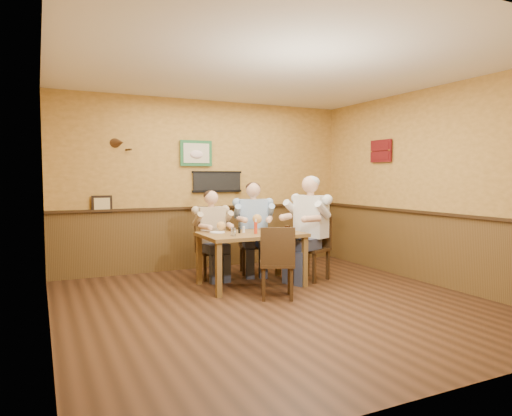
{
  "coord_description": "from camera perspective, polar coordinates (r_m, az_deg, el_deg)",
  "views": [
    {
      "loc": [
        -2.57,
        -4.76,
        1.54
      ],
      "look_at": [
        0.16,
        0.94,
        1.1
      ],
      "focal_mm": 32.0,
      "sensor_mm": 36.0,
      "label": 1
    }
  ],
  "objects": [
    {
      "name": "salt_shaker",
      "position": [
        6.41,
        -1.55,
        -2.69
      ],
      "size": [
        0.04,
        0.04,
        0.09
      ],
      "primitive_type": "cylinder",
      "rotation": [
        0.0,
        0.0,
        -0.11
      ],
      "color": "white",
      "rests_on": "dining_table"
    },
    {
      "name": "pepper_shaker",
      "position": [
        6.35,
        -2.1,
        -2.79
      ],
      "size": [
        0.04,
        0.04,
        0.08
      ],
      "primitive_type": "cylinder",
      "rotation": [
        0.0,
        0.0,
        0.07
      ],
      "color": "black",
      "rests_on": "dining_table"
    },
    {
      "name": "water_glass_mid",
      "position": [
        6.07,
        0.96,
        -2.98
      ],
      "size": [
        0.08,
        0.08,
        0.11
      ],
      "primitive_type": "cylinder",
      "rotation": [
        0.0,
        0.0,
        0.17
      ],
      "color": "white",
      "rests_on": "dining_table"
    },
    {
      "name": "chair_right_end",
      "position": [
        6.84,
        6.87,
        -4.92
      ],
      "size": [
        0.59,
        0.59,
        0.97
      ],
      "primitive_type": null,
      "rotation": [
        0.0,
        0.0,
        -1.16
      ],
      "color": "#372411",
      "rests_on": "ground"
    },
    {
      "name": "water_glass_left",
      "position": [
        6.07,
        -2.85,
        -2.99
      ],
      "size": [
        0.08,
        0.08,
        0.11
      ],
      "primitive_type": "cylinder",
      "rotation": [
        0.0,
        0.0,
        -0.12
      ],
      "color": "silver",
      "rests_on": "dining_table"
    },
    {
      "name": "dining_table",
      "position": [
        6.41,
        -0.6,
        -3.93
      ],
      "size": [
        1.4,
        0.9,
        0.75
      ],
      "color": "brown",
      "rests_on": "ground"
    },
    {
      "name": "plate_far_right",
      "position": [
        6.71,
        2.07,
        -2.71
      ],
      "size": [
        0.25,
        0.25,
        0.02
      ],
      "primitive_type": "cylinder",
      "rotation": [
        0.0,
        0.0,
        0.07
      ],
      "color": "white",
      "rests_on": "dining_table"
    },
    {
      "name": "room",
      "position": [
        5.63,
        3.11,
        5.46
      ],
      "size": [
        5.02,
        5.03,
        2.81
      ],
      "color": "#311C0E",
      "rests_on": "ground"
    },
    {
      "name": "hot_sauce_bottle",
      "position": [
        6.28,
        -0.03,
        -2.41
      ],
      "size": [
        0.05,
        0.05,
        0.18
      ],
      "primitive_type": "cylinder",
      "rotation": [
        0.0,
        0.0,
        0.25
      ],
      "color": "red",
      "rests_on": "dining_table"
    },
    {
      "name": "chair_back_right",
      "position": [
        7.27,
        -0.38,
        -4.61
      ],
      "size": [
        0.52,
        0.52,
        0.91
      ],
      "primitive_type": null,
      "rotation": [
        0.0,
        0.0,
        -0.3
      ],
      "color": "#372411",
      "rests_on": "ground"
    },
    {
      "name": "chair_back_left",
      "position": [
        6.94,
        -5.66,
        -5.34
      ],
      "size": [
        0.39,
        0.39,
        0.84
      ],
      "primitive_type": null,
      "rotation": [
        0.0,
        0.0,
        0.02
      ],
      "color": "#372411",
      "rests_on": "ground"
    },
    {
      "name": "cola_tumbler",
      "position": [
        6.37,
        3.93,
        -2.68
      ],
      "size": [
        0.1,
        0.1,
        0.11
      ],
      "primitive_type": "cylinder",
      "rotation": [
        0.0,
        0.0,
        -0.37
      ],
      "color": "black",
      "rests_on": "dining_table"
    },
    {
      "name": "diner_blue_polo",
      "position": [
        7.24,
        -0.38,
        -3.09
      ],
      "size": [
        0.75,
        0.75,
        1.3
      ],
      "primitive_type": null,
      "rotation": [
        0.0,
        0.0,
        -0.3
      ],
      "color": "#87A6CB",
      "rests_on": "ground"
    },
    {
      "name": "diner_tan_shirt",
      "position": [
        6.92,
        -5.67,
        -3.88
      ],
      "size": [
        0.56,
        0.56,
        1.19
      ],
      "primitive_type": null,
      "rotation": [
        0.0,
        0.0,
        0.02
      ],
      "color": "#C9B18A",
      "rests_on": "ground"
    },
    {
      "name": "diner_white_elder",
      "position": [
        6.81,
        6.89,
        -3.19
      ],
      "size": [
        0.84,
        0.84,
        1.39
      ],
      "primitive_type": null,
      "rotation": [
        0.0,
        0.0,
        -1.16
      ],
      "color": "silver",
      "rests_on": "ground"
    },
    {
      "name": "plate_far_left",
      "position": [
        6.43,
        -4.87,
        -3.03
      ],
      "size": [
        0.26,
        0.26,
        0.01
      ],
      "primitive_type": "cylinder",
      "rotation": [
        0.0,
        0.0,
        -0.27
      ],
      "color": "white",
      "rests_on": "dining_table"
    },
    {
      "name": "chair_near_side",
      "position": [
        5.81,
        2.62,
        -6.74
      ],
      "size": [
        0.56,
        0.56,
        0.92
      ],
      "primitive_type": null,
      "rotation": [
        0.0,
        0.0,
        2.71
      ],
      "color": "#372411",
      "rests_on": "ground"
    }
  ]
}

